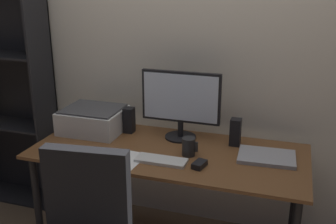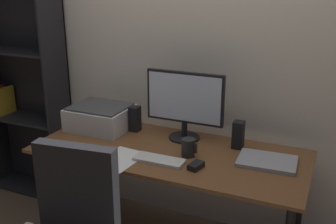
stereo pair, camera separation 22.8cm
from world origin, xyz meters
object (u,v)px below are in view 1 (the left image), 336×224
at_px(keyboard, 161,160).
at_px(printer, 93,120).
at_px(laptop, 267,157).
at_px(bookshelf, 5,91).
at_px(speaker_left, 129,120).
at_px(desk, 168,162).
at_px(mouse, 199,164).
at_px(speaker_right, 235,132).
at_px(coffee_mug, 189,147).
at_px(monitor, 181,101).

xyz_separation_m(keyboard, printer, (-0.59, 0.32, 0.07)).
distance_m(laptop, bookshelf, 2.04).
bearing_deg(speaker_left, laptop, -8.75).
height_order(desk, laptop, laptop).
distance_m(mouse, speaker_right, 0.39).
height_order(keyboard, printer, printer).
relative_size(keyboard, coffee_mug, 2.70).
distance_m(coffee_mug, speaker_right, 0.33).
bearing_deg(speaker_right, desk, -151.39).
relative_size(mouse, speaker_right, 0.56).
bearing_deg(printer, monitor, 5.59).
bearing_deg(printer, speaker_right, 3.03).
distance_m(laptop, printer, 1.15).
bearing_deg(speaker_right, coffee_mug, -134.96).
bearing_deg(printer, bookshelf, 166.95).
relative_size(monitor, speaker_right, 2.98).
relative_size(keyboard, mouse, 3.02).
xyz_separation_m(monitor, bookshelf, (-1.46, 0.14, -0.10)).
relative_size(desk, laptop, 5.11).
distance_m(printer, bookshelf, 0.89).
distance_m(mouse, coffee_mug, 0.17).
xyz_separation_m(monitor, coffee_mug, (0.12, -0.24, -0.20)).
bearing_deg(speaker_right, speaker_left, 180.00).
bearing_deg(monitor, keyboard, -90.62).
bearing_deg(coffee_mug, laptop, 12.02).
bearing_deg(speaker_right, bookshelf, 175.24).
height_order(keyboard, speaker_left, speaker_left).
bearing_deg(coffee_mug, speaker_left, 153.75).
distance_m(coffee_mug, printer, 0.73).
bearing_deg(speaker_right, keyboard, -134.30).
bearing_deg(bookshelf, monitor, -5.59).
xyz_separation_m(monitor, mouse, (0.22, -0.37, -0.23)).
relative_size(laptop, bookshelf, 0.18).
height_order(monitor, coffee_mug, monitor).
bearing_deg(coffee_mug, desk, 166.45).
distance_m(mouse, bookshelf, 1.75).
distance_m(desk, bookshelf, 1.50).
bearing_deg(keyboard, coffee_mug, 47.03).
height_order(monitor, keyboard, monitor).
bearing_deg(coffee_mug, keyboard, -133.10).
bearing_deg(speaker_right, printer, -176.97).
bearing_deg(laptop, coffee_mug, -170.83).
bearing_deg(speaker_left, keyboard, -46.36).
relative_size(laptop, speaker_right, 1.88).
xyz_separation_m(mouse, laptop, (0.34, 0.22, -0.01)).
height_order(laptop, speaker_right, speaker_right).
bearing_deg(printer, laptop, -4.49).
xyz_separation_m(mouse, printer, (-0.81, 0.31, 0.06)).
distance_m(laptop, speaker_left, 0.92).
relative_size(keyboard, bookshelf, 0.16).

